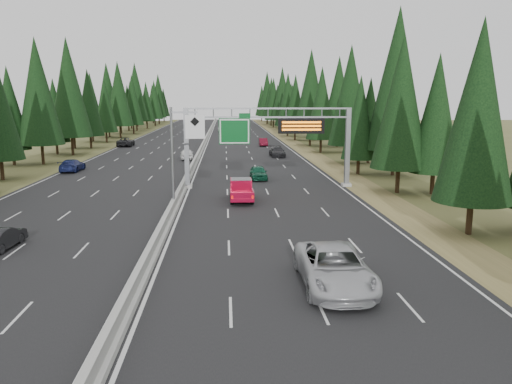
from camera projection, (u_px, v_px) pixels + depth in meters
road at (203, 146)px, 93.29m from camera, size 32.00×260.00×0.08m
shoulder_right at (298, 146)px, 94.37m from camera, size 3.60×260.00×0.06m
shoulder_left at (107, 147)px, 92.22m from camera, size 3.60×260.00×0.06m
median_barrier at (203, 144)px, 93.22m from camera, size 0.70×260.00×0.85m
sign_gantry at (275, 135)px, 48.60m from camera, size 16.75×0.98×7.80m
hov_sign_pole at (180, 151)px, 38.46m from camera, size 2.80×0.50×8.00m
tree_row_right at (317, 99)px, 94.92m from camera, size 12.23×244.25×18.85m
tree_row_left at (69, 97)px, 82.41m from camera, size 11.60×241.48×18.87m
silver_minivan at (334, 267)px, 23.00m from camera, size 3.12×6.69×1.85m
red_pickup at (241, 188)px, 43.18m from camera, size 1.93×5.42×1.77m
car_ahead_green at (258, 173)px, 54.35m from camera, size 1.85×4.36×1.47m
car_ahead_dkred at (263, 142)px, 93.81m from camera, size 1.56×4.38×1.44m
car_ahead_dkgrey at (277, 152)px, 76.03m from camera, size 2.32×5.24×1.49m
car_ahead_white at (223, 128)px, 138.71m from camera, size 2.68×5.75×1.59m
car_ahead_far at (237, 129)px, 135.12m from camera, size 2.29×4.79×1.58m
car_onc_near at (1, 238)px, 28.94m from camera, size 1.62×3.99×1.29m
car_onc_blue at (72, 165)px, 60.35m from camera, size 2.15×5.12×1.48m
car_onc_white at (187, 154)px, 72.48m from camera, size 2.20×4.73×1.57m
car_onc_far at (126, 142)px, 93.21m from camera, size 2.86×5.90×1.62m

